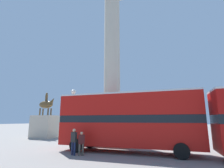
{
  "coord_description": "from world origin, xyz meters",
  "views": [
    {
      "loc": [
        6.61,
        -18.08,
        2.4
      ],
      "look_at": [
        0.0,
        0.0,
        6.4
      ],
      "focal_mm": 28.0,
      "sensor_mm": 36.0,
      "label": 1
    }
  ],
  "objects_px": {
    "monument_column": "(112,86)",
    "equestrian_statue": "(45,124)",
    "pedestrian_by_plinth": "(74,140)",
    "bus_b": "(127,119)",
    "pedestrian_near_lamp": "(81,142)",
    "street_lamp": "(73,109)"
  },
  "relations": [
    {
      "from": "monument_column",
      "to": "pedestrian_by_plinth",
      "type": "height_order",
      "value": "monument_column"
    },
    {
      "from": "monument_column",
      "to": "equestrian_statue",
      "type": "relative_size",
      "value": 3.16
    },
    {
      "from": "street_lamp",
      "to": "pedestrian_by_plinth",
      "type": "height_order",
      "value": "street_lamp"
    },
    {
      "from": "bus_b",
      "to": "equestrian_statue",
      "type": "height_order",
      "value": "equestrian_statue"
    },
    {
      "from": "equestrian_statue",
      "to": "monument_column",
      "type": "bearing_deg",
      "value": -9.5
    },
    {
      "from": "street_lamp",
      "to": "pedestrian_by_plinth",
      "type": "xyz_separation_m",
      "value": [
        2.99,
        -4.34,
        -2.46
      ]
    },
    {
      "from": "equestrian_statue",
      "to": "pedestrian_near_lamp",
      "type": "distance_m",
      "value": 14.23
    },
    {
      "from": "pedestrian_near_lamp",
      "to": "monument_column",
      "type": "bearing_deg",
      "value": 56.89
    },
    {
      "from": "equestrian_statue",
      "to": "pedestrian_by_plinth",
      "type": "bearing_deg",
      "value": -39.17
    },
    {
      "from": "equestrian_statue",
      "to": "pedestrian_near_lamp",
      "type": "relative_size",
      "value": 3.94
    },
    {
      "from": "monument_column",
      "to": "equestrian_statue",
      "type": "xyz_separation_m",
      "value": [
        -10.8,
        2.13,
        -4.29
      ]
    },
    {
      "from": "bus_b",
      "to": "equestrian_statue",
      "type": "xyz_separation_m",
      "value": [
        -13.76,
        6.72,
        -0.56
      ]
    },
    {
      "from": "equestrian_statue",
      "to": "street_lamp",
      "type": "height_order",
      "value": "equestrian_statue"
    },
    {
      "from": "bus_b",
      "to": "equestrian_statue",
      "type": "bearing_deg",
      "value": 152.59
    },
    {
      "from": "monument_column",
      "to": "bus_b",
      "type": "height_order",
      "value": "monument_column"
    },
    {
      "from": "monument_column",
      "to": "equestrian_statue",
      "type": "distance_m",
      "value": 11.82
    },
    {
      "from": "pedestrian_near_lamp",
      "to": "pedestrian_by_plinth",
      "type": "xyz_separation_m",
      "value": [
        -0.58,
        -0.06,
        0.16
      ]
    },
    {
      "from": "equestrian_statue",
      "to": "pedestrian_near_lamp",
      "type": "height_order",
      "value": "equestrian_statue"
    },
    {
      "from": "monument_column",
      "to": "pedestrian_near_lamp",
      "type": "height_order",
      "value": "monument_column"
    },
    {
      "from": "monument_column",
      "to": "bus_b",
      "type": "xyz_separation_m",
      "value": [
        2.96,
        -4.59,
        -3.73
      ]
    },
    {
      "from": "pedestrian_by_plinth",
      "to": "monument_column",
      "type": "bearing_deg",
      "value": -73.37
    },
    {
      "from": "street_lamp",
      "to": "bus_b",
      "type": "bearing_deg",
      "value": -17.93
    }
  ]
}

